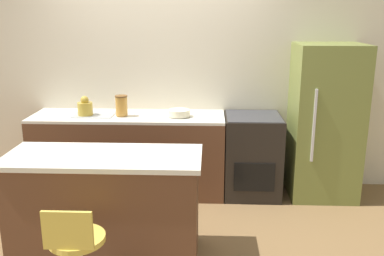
% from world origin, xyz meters
% --- Properties ---
extents(ground_plane, '(14.00, 14.00, 0.00)m').
position_xyz_m(ground_plane, '(0.00, 0.00, 0.00)').
color(ground_plane, brown).
extents(wall_back, '(8.00, 0.06, 2.60)m').
position_xyz_m(wall_back, '(0.00, 0.68, 1.30)').
color(wall_back, beige).
rests_on(wall_back, ground_plane).
extents(back_counter, '(2.13, 0.63, 0.91)m').
position_xyz_m(back_counter, '(-0.32, 0.33, 0.45)').
color(back_counter, brown).
rests_on(back_counter, ground_plane).
extents(kitchen_island, '(1.57, 0.64, 0.90)m').
position_xyz_m(kitchen_island, '(-0.27, -1.02, 0.45)').
color(kitchen_island, brown).
rests_on(kitchen_island, ground_plane).
extents(oven_range, '(0.61, 0.64, 0.91)m').
position_xyz_m(oven_range, '(1.06, 0.33, 0.45)').
color(oven_range, black).
rests_on(oven_range, ground_plane).
extents(refrigerator, '(0.71, 0.65, 1.68)m').
position_xyz_m(refrigerator, '(1.84, 0.33, 0.84)').
color(refrigerator, olive).
rests_on(refrigerator, ground_plane).
extents(kettle, '(0.16, 0.16, 0.21)m').
position_xyz_m(kettle, '(-0.78, 0.28, 0.99)').
color(kettle, '#B29333').
rests_on(kettle, back_counter).
extents(mixing_bowl, '(0.24, 0.24, 0.07)m').
position_xyz_m(mixing_bowl, '(0.25, 0.28, 0.94)').
color(mixing_bowl, beige).
rests_on(mixing_bowl, back_counter).
extents(canister_jar, '(0.13, 0.13, 0.22)m').
position_xyz_m(canister_jar, '(-0.38, 0.28, 1.02)').
color(canister_jar, '#B77F33').
rests_on(canister_jar, back_counter).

